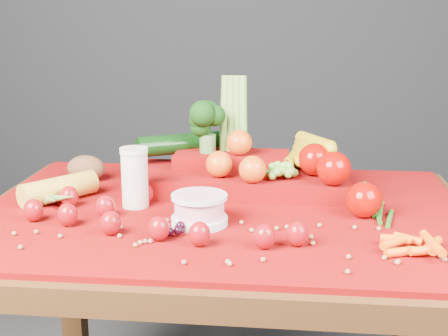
# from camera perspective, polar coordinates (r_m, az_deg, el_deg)

# --- Properties ---
(table) EXTENTS (1.10, 0.80, 0.75)m
(table) POSITION_cam_1_polar(r_m,az_deg,el_deg) (1.40, -0.09, -7.92)
(table) COLOR #37210C
(table) RESTS_ON ground
(red_cloth) EXTENTS (1.05, 0.75, 0.01)m
(red_cloth) POSITION_cam_1_polar(r_m,az_deg,el_deg) (1.37, -0.09, -4.02)
(red_cloth) COLOR #7B0604
(red_cloth) RESTS_ON table
(milk_glass) EXTENTS (0.06, 0.06, 0.13)m
(milk_glass) POSITION_cam_1_polar(r_m,az_deg,el_deg) (1.38, -8.17, -0.66)
(milk_glass) COLOR beige
(milk_glass) RESTS_ON red_cloth
(yogurt_bowl) EXTENTS (0.12, 0.12, 0.06)m
(yogurt_bowl) POSITION_cam_1_polar(r_m,az_deg,el_deg) (1.27, -2.27, -3.71)
(yogurt_bowl) COLOR silver
(yogurt_bowl) RESTS_ON red_cloth
(strawberry_scatter) EXTENTS (0.58, 0.28, 0.05)m
(strawberry_scatter) POSITION_cam_1_polar(r_m,az_deg,el_deg) (1.26, -7.60, -4.32)
(strawberry_scatter) COLOR maroon
(strawberry_scatter) RESTS_ON red_cloth
(dark_grape_cluster) EXTENTS (0.06, 0.05, 0.03)m
(dark_grape_cluster) POSITION_cam_1_polar(r_m,az_deg,el_deg) (1.21, -5.13, -5.59)
(dark_grape_cluster) COLOR black
(dark_grape_cluster) RESTS_ON red_cloth
(soybean_scatter) EXTENTS (0.84, 0.24, 0.01)m
(soybean_scatter) POSITION_cam_1_polar(r_m,az_deg,el_deg) (1.18, -1.15, -6.62)
(soybean_scatter) COLOR #94673F
(soybean_scatter) RESTS_ON red_cloth
(corn_ear) EXTENTS (0.25, 0.26, 0.06)m
(corn_ear) POSITION_cam_1_polar(r_m,az_deg,el_deg) (1.44, -15.39, -2.47)
(corn_ear) COLOR gold
(corn_ear) RESTS_ON red_cloth
(potato) EXTENTS (0.10, 0.07, 0.07)m
(potato) POSITION_cam_1_polar(r_m,az_deg,el_deg) (1.62, -12.51, -0.02)
(potato) COLOR #51301A
(potato) RESTS_ON red_cloth
(baby_carrot_pile) EXTENTS (0.18, 0.17, 0.03)m
(baby_carrot_pile) POSITION_cam_1_polar(r_m,az_deg,el_deg) (1.20, 16.62, -6.33)
(baby_carrot_pile) COLOR #EE5708
(baby_carrot_pile) RESTS_ON red_cloth
(green_bean_pile) EXTENTS (0.14, 0.12, 0.01)m
(green_bean_pile) POSITION_cam_1_polar(r_m,az_deg,el_deg) (1.36, 14.33, -4.08)
(green_bean_pile) COLOR #1E6116
(green_bean_pile) RESTS_ON red_cloth
(produce_mound) EXTENTS (0.59, 0.37, 0.27)m
(produce_mound) POSITION_cam_1_polar(r_m,az_deg,el_deg) (1.50, 2.25, 0.12)
(produce_mound) COLOR #7B0604
(produce_mound) RESTS_ON red_cloth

